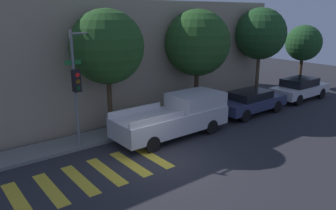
% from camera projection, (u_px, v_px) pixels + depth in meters
% --- Properties ---
extents(ground_plane, '(60.00, 60.00, 0.00)m').
position_uv_depth(ground_plane, '(164.00, 163.00, 12.95)').
color(ground_plane, '#28282D').
extents(sidewalk, '(26.00, 1.66, 0.14)m').
position_uv_depth(sidewalk, '(113.00, 133.00, 15.97)').
color(sidewalk, slate).
rests_on(sidewalk, ground).
extents(building_row, '(26.00, 6.00, 6.38)m').
position_uv_depth(building_row, '(74.00, 60.00, 18.32)').
color(building_row, gray).
rests_on(building_row, ground).
extents(crosswalk, '(6.75, 2.60, 0.00)m').
position_uv_depth(crosswalk, '(80.00, 180.00, 11.67)').
color(crosswalk, gold).
rests_on(crosswalk, ground).
extents(traffic_light_pole, '(2.50, 0.56, 5.08)m').
position_uv_depth(traffic_light_pole, '(86.00, 71.00, 13.66)').
color(traffic_light_pole, slate).
rests_on(traffic_light_pole, ground).
extents(pickup_truck, '(5.72, 2.08, 1.92)m').
position_uv_depth(pickup_truck, '(177.00, 116.00, 15.71)').
color(pickup_truck, '#BCBCC1').
rests_on(pickup_truck, ground).
extents(sedan_near_corner, '(4.67, 1.84, 1.38)m').
position_uv_depth(sedan_near_corner, '(250.00, 101.00, 19.09)').
color(sedan_near_corner, '#2D3351').
rests_on(sedan_near_corner, ground).
extents(sedan_middle, '(4.67, 1.82, 1.49)m').
position_uv_depth(sedan_middle, '(300.00, 88.00, 22.22)').
color(sedan_middle, silver).
rests_on(sedan_middle, ground).
extents(tree_near_corner, '(3.44, 3.44, 5.95)m').
position_uv_depth(tree_near_corner, '(107.00, 47.00, 15.00)').
color(tree_near_corner, '#42301E').
rests_on(tree_near_corner, ground).
extents(tree_midblock, '(3.72, 3.72, 5.96)m').
position_uv_depth(tree_midblock, '(197.00, 43.00, 18.42)').
color(tree_midblock, '#42301E').
rests_on(tree_midblock, ground).
extents(tree_far_end, '(3.40, 3.40, 6.09)m').
position_uv_depth(tree_far_end, '(260.00, 34.00, 21.75)').
color(tree_far_end, brown).
rests_on(tree_far_end, ground).
extents(tree_behind_truck, '(2.74, 2.74, 4.84)m').
position_uv_depth(tree_behind_truck, '(304.00, 43.00, 25.28)').
color(tree_behind_truck, '#42301E').
rests_on(tree_behind_truck, ground).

